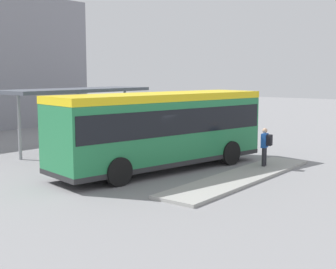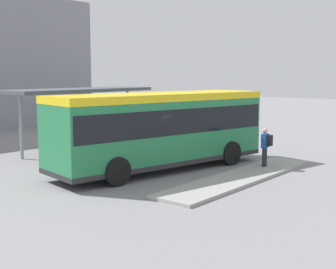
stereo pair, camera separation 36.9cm
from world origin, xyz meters
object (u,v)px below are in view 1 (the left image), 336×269
bicycle_red (207,138)px  potted_planter_near_shelter (136,139)px  city_bus (161,126)px  bicycle_green (221,139)px  pedestrian_waiting (266,144)px

bicycle_red → potted_planter_near_shelter: size_ratio=1.29×
city_bus → potted_planter_near_shelter: city_bus is taller
bicycle_green → bicycle_red: (-0.31, 0.77, 0.02)m
pedestrian_waiting → potted_planter_near_shelter: pedestrian_waiting is taller
bicycle_green → bicycle_red: size_ratio=0.95×
pedestrian_waiting → bicycle_red: size_ratio=1.05×
pedestrian_waiting → bicycle_red: bearing=-45.3°
pedestrian_waiting → bicycle_green: size_ratio=1.10×
city_bus → bicycle_green: bearing=23.6°
pedestrian_waiting → bicycle_green: bearing=-51.1°
city_bus → bicycle_red: 8.03m
city_bus → bicycle_red: bearing=29.5°
bicycle_red → potted_planter_near_shelter: (-4.38, 1.68, 0.29)m
potted_planter_near_shelter → bicycle_green: bearing=-27.5°
pedestrian_waiting → bicycle_red: pedestrian_waiting is taller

